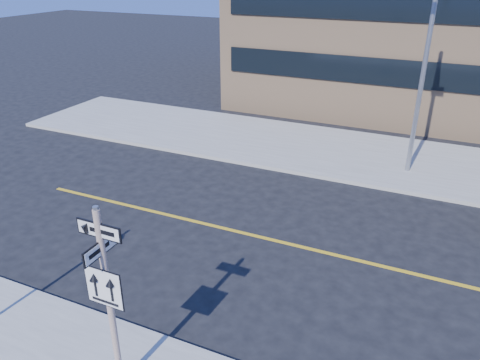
% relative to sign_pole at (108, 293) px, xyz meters
% --- Properties ---
extents(ground, '(120.00, 120.00, 0.00)m').
position_rel_sign_pole_xyz_m(ground, '(0.00, 2.51, -2.44)').
color(ground, black).
rests_on(ground, ground).
extents(sign_pole, '(0.92, 0.92, 4.06)m').
position_rel_sign_pole_xyz_m(sign_pole, '(0.00, 0.00, 0.00)').
color(sign_pole, white).
rests_on(sign_pole, near_sidewalk).
extents(streetlight_a, '(0.55, 2.25, 8.00)m').
position_rel_sign_pole_xyz_m(streetlight_a, '(4.00, 13.27, 2.32)').
color(streetlight_a, gray).
rests_on(streetlight_a, far_sidewalk).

